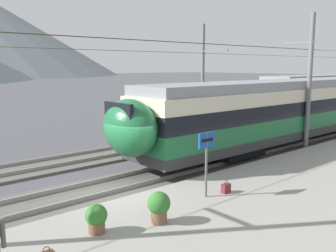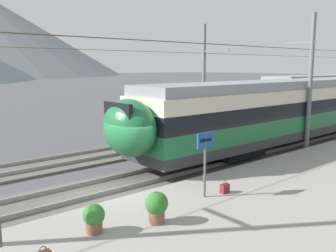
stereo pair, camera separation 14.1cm
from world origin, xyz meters
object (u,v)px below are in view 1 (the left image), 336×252
train_near_platform (315,105)px  handbag_near_sign (226,188)px  potted_plant_platform_edge (159,205)px  potted_plant_by_shelter (96,217)px  catenary_mast_mid (307,81)px  catenary_mast_far_side (204,76)px  platform_sign (207,150)px

train_near_platform → handbag_near_sign: 13.61m
potted_plant_platform_edge → potted_plant_by_shelter: bearing=160.7°
handbag_near_sign → potted_plant_platform_edge: (-3.26, -0.41, 0.34)m
catenary_mast_mid → train_near_platform: bearing=21.3°
train_near_platform → potted_plant_by_shelter: bearing=-168.4°
handbag_near_sign → potted_plant_by_shelter: 4.88m
handbag_near_sign → potted_plant_platform_edge: potted_plant_platform_edge is taller
catenary_mast_mid → catenary_mast_far_side: size_ratio=1.00×
catenary_mast_far_side → potted_plant_by_shelter: catenary_mast_far_side is taller
catenary_mast_far_side → platform_sign: catenary_mast_far_side is taller
catenary_mast_far_side → platform_sign: 14.87m
train_near_platform → potted_plant_by_shelter: (-17.82, -3.65, -1.41)m
train_near_platform → catenary_mast_far_side: size_ratio=0.68×
catenary_mast_far_side → potted_plant_platform_edge: catenary_mast_far_side is taller
catenary_mast_far_side → handbag_near_sign: size_ratio=99.86×
potted_plant_by_shelter → train_near_platform: bearing=11.6°
train_near_platform → handbag_near_sign: size_ratio=68.11×
train_near_platform → catenary_mast_mid: bearing=-158.7°
train_near_platform → handbag_near_sign: (-12.96, -3.81, -1.68)m
train_near_platform → potted_plant_platform_edge: bearing=-165.4°
potted_plant_by_shelter → handbag_near_sign: bearing=-1.9°
train_near_platform → potted_plant_by_shelter: 18.25m
catenary_mast_far_side → handbag_near_sign: bearing=-133.0°
catenary_mast_far_side → potted_plant_platform_edge: bearing=-140.2°
catenary_mast_mid → handbag_near_sign: 10.02m
catenary_mast_mid → potted_plant_by_shelter: bearing=-171.2°
train_near_platform → catenary_mast_mid: 4.40m
catenary_mast_mid → handbag_near_sign: size_ratio=99.86×
catenary_mast_far_side → potted_plant_platform_edge: size_ratio=49.97×
train_near_platform → platform_sign: (-13.75, -3.63, -0.26)m
potted_plant_platform_edge → potted_plant_by_shelter: size_ratio=1.15×
potted_plant_by_shelter → catenary_mast_far_side: bearing=35.1°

